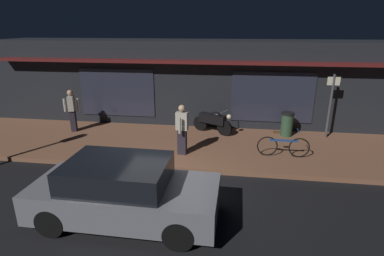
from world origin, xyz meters
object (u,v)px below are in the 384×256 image
sign_post (331,103)px  parked_car_near (123,192)px  person_photographer (72,110)px  trash_bin (287,124)px  motorcycle (213,121)px  bicycle_parked (283,146)px  person_bystander (182,129)px

sign_post → parked_car_near: (-5.85, -5.83, -0.81)m
person_photographer → trash_bin: bearing=4.1°
motorcycle → person_photographer: bearing=-174.6°
person_photographer → parked_car_near: (4.00, -5.21, -0.32)m
sign_post → trash_bin: size_ratio=2.58×
sign_post → bicycle_parked: bearing=-132.4°
motorcycle → bicycle_parked: motorcycle is taller
bicycle_parked → person_bystander: bearing=-175.6°
bicycle_parked → parked_car_near: 5.47m
bicycle_parked → trash_bin: (0.41, 2.05, 0.11)m
bicycle_parked → sign_post: bearing=47.6°
motorcycle → parked_car_near: parked_car_near is taller
person_bystander → sign_post: 5.66m
motorcycle → trash_bin: motorcycle is taller
parked_car_near → motorcycle: bearing=74.8°
person_bystander → trash_bin: size_ratio=1.80×
bicycle_parked → person_photographer: (-7.97, 1.45, 0.52)m
person_bystander → parked_car_near: (-0.71, -3.51, -0.32)m
person_photographer → trash_bin: 8.42m
bicycle_parked → person_bystander: size_ratio=0.99×
bicycle_parked → person_photographer: size_ratio=0.99×
sign_post → trash_bin: bearing=-179.3°
person_bystander → trash_bin: person_bystander is taller
motorcycle → person_bystander: person_bystander is taller
bicycle_parked → motorcycle: bearing=140.7°
motorcycle → person_bystander: bearing=-110.9°
trash_bin → person_photographer: bearing=-175.9°
motorcycle → bicycle_parked: 3.12m
bicycle_parked → person_photographer: 8.12m
person_bystander → parked_car_near: person_bystander is taller
bicycle_parked → person_bystander: 3.31m
motorcycle → sign_post: bearing=1.2°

